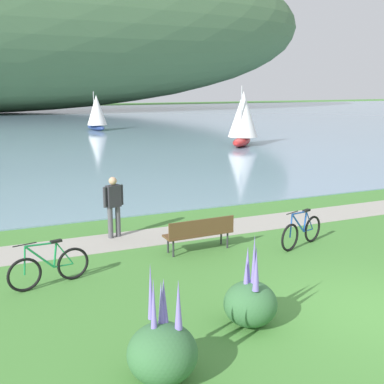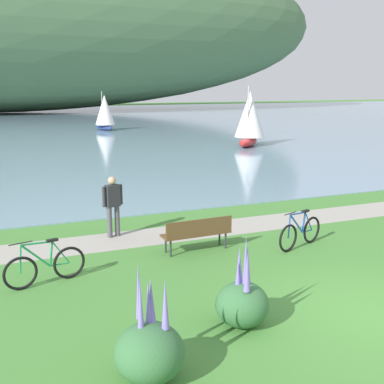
% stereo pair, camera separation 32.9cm
% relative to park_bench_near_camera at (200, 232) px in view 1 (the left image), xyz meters
% --- Properties ---
extents(ground_plane, '(200.00, 200.00, 0.00)m').
position_rel_park_bench_near_camera_xyz_m(ground_plane, '(1.71, -4.43, -0.52)').
color(ground_plane, '#478438').
extents(bay_water, '(180.00, 80.00, 0.04)m').
position_rel_park_bench_near_camera_xyz_m(bay_water, '(1.71, 43.82, -0.50)').
color(bay_water, '#7A99B2').
rests_on(bay_water, ground).
extents(shoreline_path, '(60.00, 1.50, 0.01)m').
position_rel_park_bench_near_camera_xyz_m(shoreline_path, '(1.71, 1.59, -0.52)').
color(shoreline_path, '#A39E93').
rests_on(shoreline_path, ground).
extents(park_bench_near_camera, '(1.82, 0.56, 0.88)m').
position_rel_park_bench_near_camera_xyz_m(park_bench_near_camera, '(0.00, 0.00, 0.00)').
color(park_bench_near_camera, brown).
rests_on(park_bench_near_camera, ground).
extents(bicycle_leaning_near_bench, '(1.73, 0.48, 1.01)m').
position_rel_park_bench_near_camera_xyz_m(bicycle_leaning_near_bench, '(-3.78, -0.69, -0.12)').
color(bicycle_leaning_near_bench, black).
rests_on(bicycle_leaning_near_bench, ground).
extents(bicycle_beside_path, '(1.67, 0.69, 1.01)m').
position_rel_park_bench_near_camera_xyz_m(bicycle_beside_path, '(2.60, -0.70, -0.12)').
color(bicycle_beside_path, black).
rests_on(bicycle_beside_path, ground).
extents(person_at_shoreline, '(0.59, 0.31, 1.71)m').
position_rel_park_bench_near_camera_xyz_m(person_at_shoreline, '(-1.70, 1.97, 0.46)').
color(person_at_shoreline, '#4C4C51').
rests_on(person_at_shoreline, ground).
extents(echium_bush_closest_to_camera, '(0.95, 0.95, 1.67)m').
position_rel_park_bench_near_camera_xyz_m(echium_bush_closest_to_camera, '(-0.75, -3.86, -0.08)').
color(echium_bush_closest_to_camera, '#386B3D').
rests_on(echium_bush_closest_to_camera, ground).
extents(echium_bush_beside_closest, '(1.02, 1.02, 1.67)m').
position_rel_park_bench_near_camera_xyz_m(echium_bush_beside_closest, '(-2.73, -4.79, -0.06)').
color(echium_bush_beside_closest, '#386B3D').
rests_on(echium_bush_beside_closest, ground).
extents(sailboat_nearest_to_shore, '(2.13, 3.07, 3.47)m').
position_rel_park_bench_near_camera_xyz_m(sailboat_nearest_to_shore, '(4.66, 33.14, 1.15)').
color(sailboat_nearest_to_shore, navy).
rests_on(sailboat_nearest_to_shore, bay_water).
extents(sailboat_toward_hillside, '(3.13, 3.27, 4.01)m').
position_rel_park_bench_near_camera_xyz_m(sailboat_toward_hillside, '(11.44, 18.34, 1.41)').
color(sailboat_toward_hillside, '#B22323').
rests_on(sailboat_toward_hillside, bay_water).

